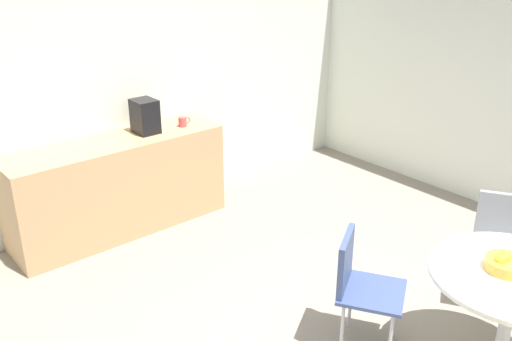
# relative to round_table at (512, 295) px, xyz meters

# --- Properties ---
(wall_back) EXTENTS (6.00, 0.10, 2.60)m
(wall_back) POSITION_rel_round_table_xyz_m (-0.70, 3.69, 0.70)
(wall_back) COLOR silver
(wall_back) RESTS_ON ground_plane
(counter_block) EXTENTS (2.04, 0.60, 0.90)m
(counter_block) POSITION_rel_round_table_xyz_m (-0.92, 3.34, -0.15)
(counter_block) COLOR tan
(counter_block) RESTS_ON ground_plane
(round_table) EXTENTS (1.02, 1.02, 0.76)m
(round_table) POSITION_rel_round_table_xyz_m (0.00, 0.00, 0.00)
(round_table) COLOR silver
(round_table) RESTS_ON ground_plane
(chair_gray) EXTENTS (0.58, 0.58, 0.83)m
(chair_gray) POSITION_rel_round_table_xyz_m (0.80, 0.48, -0.08)
(chair_gray) COLOR silver
(chair_gray) RESTS_ON ground_plane
(chair_navy) EXTENTS (0.58, 0.58, 0.83)m
(chair_navy) POSITION_rel_round_table_xyz_m (-0.48, 0.80, -0.08)
(chair_navy) COLOR silver
(chair_navy) RESTS_ON ground_plane
(fruit_bowl) EXTENTS (0.26, 0.26, 0.11)m
(fruit_bowl) POSITION_rel_round_table_xyz_m (-0.01, 0.06, 0.20)
(fruit_bowl) COLOR gold
(fruit_bowl) RESTS_ON round_table
(mug_white) EXTENTS (0.13, 0.08, 0.09)m
(mug_white) POSITION_rel_round_table_xyz_m (-0.21, 3.27, 0.34)
(mug_white) COLOR #D84C4C
(mug_white) RESTS_ON counter_block
(coffee_maker) EXTENTS (0.20, 0.24, 0.32)m
(coffee_maker) POSITION_rel_round_table_xyz_m (-0.58, 3.34, 0.46)
(coffee_maker) COLOR black
(coffee_maker) RESTS_ON counter_block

